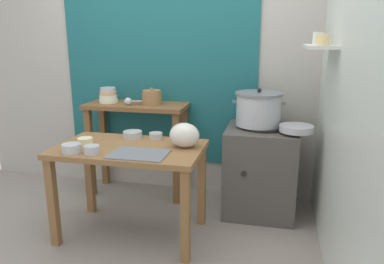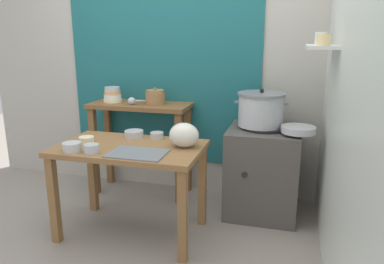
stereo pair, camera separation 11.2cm
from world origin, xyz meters
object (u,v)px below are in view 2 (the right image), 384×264
Objects in this scene: back_shelf_table at (141,126)px; prep_bowl_3 at (134,134)px; prep_bowl_1 at (91,148)px; plastic_bag at (184,135)px; clay_pot at (155,97)px; stove_block at (262,171)px; serving_tray at (138,153)px; wide_pan at (298,130)px; ladle at (133,101)px; prep_bowl_4 at (157,135)px; bowl_stack_enamel at (113,95)px; prep_bowl_2 at (72,147)px; steamer_pot at (261,109)px; prep_bowl_0 at (86,139)px; prep_table at (130,160)px.

prep_bowl_3 is at bearing -72.50° from back_shelf_table.
prep_bowl_1 is at bearing -87.26° from back_shelf_table.
plastic_bag is at bearing 27.76° from prep_bowl_1.
clay_pot is 0.57m from prep_bowl_3.
stove_block is 3.48× the size of plastic_bag.
wide_pan reaches higher than serving_tray.
ladle is 2.55× the size of prep_bowl_4.
clay_pot is 1.03× the size of bowl_stack_enamel.
bowl_stack_enamel reaches higher than wide_pan.
ladle is 0.61m from prep_bowl_4.
bowl_stack_enamel is 1.32× the size of prep_bowl_2.
clay_pot is (-0.99, 0.11, 0.04)m from steamer_pot.
back_shelf_table is 1.18m from steamer_pot.
bowl_stack_enamel is at bearing 124.78° from serving_tray.
stove_block is 0.98m from prep_bowl_4.
stove_block is 1.95× the size of serving_tray.
prep_bowl_4 is (0.19, 0.02, -0.00)m from prep_bowl_3.
clay_pot is 1.57× the size of prep_bowl_0.
wide_pan is 1.59m from prep_bowl_1.
prep_bowl_3 is at bearing -173.88° from prep_bowl_4.
steamer_pot is 1.44m from bowl_stack_enamel.
steamer_pot reaches higher than prep_bowl_0.
prep_table is 6.07× the size of clay_pot.
prep_table is at bearing -56.26° from bowl_stack_enamel.
prep_bowl_4 is (0.31, 0.49, -0.01)m from prep_bowl_1.
ladle is 0.94m from prep_bowl_2.
clay_pot is 1.35× the size of prep_bowl_2.
back_shelf_table is (-0.23, 0.76, 0.07)m from prep_table.
bowl_stack_enamel is at bearing 99.97° from prep_bowl_2.
serving_tray is (-0.82, -0.80, 0.34)m from stove_block.
clay_pot reaches higher than stove_block.
prep_table is 1.34m from wide_pan.
prep_bowl_0 is at bearing -98.96° from back_shelf_table.
back_shelf_table is at bearing 83.76° from prep_bowl_2.
plastic_bag reaches higher than back_shelf_table.
stove_block is at bearing 44.49° from serving_tray.
back_shelf_table is 2.15× the size of steamer_pot.
prep_bowl_1 is at bearing -71.71° from bowl_stack_enamel.
clay_pot is (-1.03, 0.13, 0.58)m from stove_block.
plastic_bag is 0.83× the size of wide_pan.
steamer_pot is 1.18m from ladle.
prep_bowl_4 is at bearing 91.67° from serving_tray.
steamer_pot is 2.93× the size of prep_bowl_3.
prep_bowl_3 is at bearing 59.45° from prep_bowl_2.
back_shelf_table reaches higher than serving_tray.
steamer_pot reaches higher than plastic_bag.
prep_bowl_2 is at bearing -120.55° from prep_bowl_3.
prep_bowl_0 is 0.38m from prep_bowl_3.
plastic_bag is at bearing -18.52° from prep_bowl_3.
prep_table is at bearing 2.27° from prep_bowl_0.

